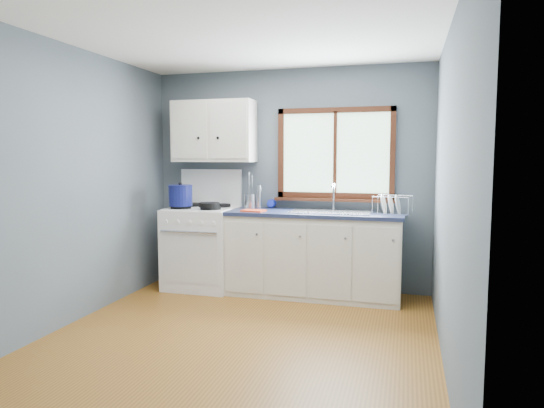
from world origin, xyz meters
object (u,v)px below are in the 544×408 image
(skillet, at_px, (209,205))
(dish_rack, at_px, (392,208))
(gas_range, at_px, (202,245))
(stockpot, at_px, (180,195))
(utensil_crock, at_px, (250,201))
(base_cabinets, at_px, (314,258))
(sink, at_px, (331,218))
(thermos, at_px, (259,197))

(skillet, xyz_separation_m, dish_rack, (1.94, 0.24, -0.01))
(gas_range, relative_size, stockpot, 3.85)
(skillet, bearing_deg, utensil_crock, 18.58)
(base_cabinets, distance_m, dish_rack, 0.99)
(stockpot, height_order, utensil_crock, utensil_crock)
(sink, relative_size, stockpot, 2.38)
(gas_range, distance_m, stockpot, 0.63)
(gas_range, xyz_separation_m, stockpot, (-0.18, -0.16, 0.59))
(base_cabinets, distance_m, thermos, 0.94)
(sink, distance_m, thermos, 0.88)
(stockpot, bearing_deg, gas_range, 40.63)
(utensil_crock, distance_m, dish_rack, 1.58)
(base_cabinets, height_order, sink, sink)
(base_cabinets, height_order, stockpot, stockpot)
(base_cabinets, bearing_deg, stockpot, -173.25)
(gas_range, height_order, base_cabinets, gas_range)
(utensil_crock, xyz_separation_m, dish_rack, (1.58, -0.07, -0.03))
(base_cabinets, xyz_separation_m, dish_rack, (0.81, 0.05, 0.56))
(sink, height_order, skillet, sink)
(sink, xyz_separation_m, stockpot, (-1.67, -0.18, 0.22))
(gas_range, distance_m, dish_rack, 2.17)
(gas_range, relative_size, skillet, 3.68)
(utensil_crock, bearing_deg, thermos, 11.84)
(gas_range, height_order, sink, gas_range)
(base_cabinets, relative_size, thermos, 6.94)
(sink, bearing_deg, base_cabinets, 179.87)
(skillet, xyz_separation_m, stockpot, (-0.36, 0.02, 0.10))
(gas_range, height_order, skillet, gas_range)
(utensil_crock, bearing_deg, skillet, -139.65)
(sink, xyz_separation_m, skillet, (-1.31, -0.19, 0.12))
(base_cabinets, xyz_separation_m, utensil_crock, (-0.76, 0.12, 0.60))
(utensil_crock, height_order, thermos, utensil_crock)
(base_cabinets, distance_m, skillet, 1.28)
(sink, height_order, stockpot, stockpot)
(utensil_crock, bearing_deg, stockpot, -157.71)
(stockpot, bearing_deg, sink, 6.01)
(skillet, height_order, stockpot, stockpot)
(skillet, distance_m, stockpot, 0.37)
(stockpot, xyz_separation_m, dish_rack, (2.30, 0.23, -0.11))
(sink, relative_size, utensil_crock, 2.01)
(gas_range, bearing_deg, base_cabinets, 0.82)
(skillet, height_order, dish_rack, dish_rack)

